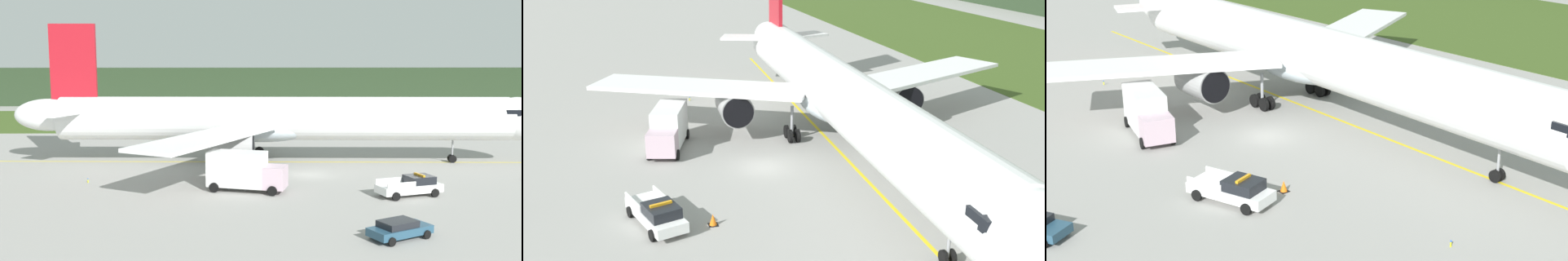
{
  "view_description": "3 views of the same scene",
  "coord_description": "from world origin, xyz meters",
  "views": [
    {
      "loc": [
        -6.36,
        -57.4,
        12.27
      ],
      "look_at": [
        -4.72,
        8.81,
        3.51
      ],
      "focal_mm": 38.78,
      "sensor_mm": 36.0,
      "label": 1
    },
    {
      "loc": [
        44.27,
        -10.84,
        18.19
      ],
      "look_at": [
        5.47,
        0.16,
        4.84
      ],
      "focal_mm": 41.47,
      "sensor_mm": 36.0,
      "label": 2
    },
    {
      "loc": [
        43.92,
        -34.19,
        21.05
      ],
      "look_at": [
        5.33,
        -0.32,
        2.04
      ],
      "focal_mm": 50.77,
      "sensor_mm": 36.0,
      "label": 3
    }
  ],
  "objects": [
    {
      "name": "taxiway_centerline_main",
      "position": [
        -2.1,
        7.22,
        0.0
      ],
      "size": [
        82.53,
        3.29,
        0.01
      ],
      "primitive_type": "cube",
      "rotation": [
        0.0,
        0.0,
        -0.04
      ],
      "color": "yellow",
      "rests_on": "ground"
    },
    {
      "name": "ops_pickup_truck",
      "position": [
        8.14,
        -9.14,
        0.91
      ],
      "size": [
        6.15,
        3.73,
        1.94
      ],
      "color": "white",
      "rests_on": "ground"
    },
    {
      "name": "taxiway_edge_light_west",
      "position": [
        -21.91,
        -3.2,
        0.24
      ],
      "size": [
        0.12,
        0.12,
        0.44
      ],
      "color": "yellow",
      "rests_on": "ground"
    },
    {
      "name": "airliner",
      "position": [
        -2.89,
        7.25,
        4.98
      ],
      "size": [
        60.95,
        42.47,
        15.92
      ],
      "color": "white",
      "rests_on": "ground"
    },
    {
      "name": "apron_cone",
      "position": [
        9.03,
        -5.66,
        0.39
      ],
      "size": [
        0.63,
        0.63,
        0.79
      ],
      "color": "black",
      "rests_on": "ground"
    },
    {
      "name": "catering_truck",
      "position": [
        -6.63,
        -6.93,
        1.91
      ],
      "size": [
        7.55,
        4.29,
        3.79
      ],
      "color": "#C4A8B8",
      "rests_on": "ground"
    },
    {
      "name": "ground",
      "position": [
        0.0,
        0.0,
        0.0
      ],
      "size": [
        320.0,
        320.0,
        0.0
      ],
      "primitive_type": "plane",
      "color": "#979590"
    }
  ]
}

